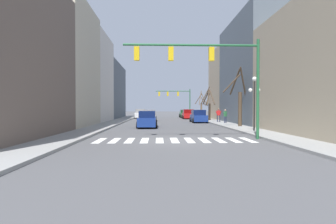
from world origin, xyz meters
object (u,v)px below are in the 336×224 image
at_px(pedestrian_on_left_sidewalk, 219,114).
at_px(street_tree_left_near, 201,106).
at_px(car_parked_right_mid, 198,117).
at_px(pedestrian_crossing_street, 225,115).
at_px(traffic_signal_near, 207,64).
at_px(street_tree_right_near, 239,101).
at_px(car_driving_away_lane, 149,116).
at_px(car_parked_right_near, 188,114).
at_px(car_parked_left_near, 147,120).
at_px(street_tree_right_mid, 209,104).
at_px(car_at_intersection, 140,114).
at_px(car_driving_toward_lane, 185,114).
at_px(traffic_signal_far, 177,96).
at_px(street_lamp_right_corner, 254,92).

relative_size(pedestrian_on_left_sidewalk, street_tree_left_near, 0.36).
xyz_separation_m(car_parked_right_mid, pedestrian_crossing_street, (2.68, -3.66, 0.33)).
height_order(traffic_signal_near, street_tree_right_near, traffic_signal_near).
relative_size(car_driving_away_lane, street_tree_right_near, 0.70).
xyz_separation_m(car_parked_right_mid, car_parked_right_near, (-0.07, 11.46, -0.00)).
xyz_separation_m(car_parked_left_near, street_tree_right_mid, (8.46, 11.76, 1.79)).
distance_m(car_at_intersection, street_tree_right_near, 26.05).
bearing_deg(car_driving_toward_lane, traffic_signal_near, 176.43).
bearing_deg(car_parked_right_near, car_parked_right_mid, -179.65).
height_order(traffic_signal_far, pedestrian_crossing_street, traffic_signal_far).
xyz_separation_m(traffic_signal_far, car_parked_right_mid, (1.73, -16.83, -3.41)).
bearing_deg(car_driving_away_lane, car_parked_left_near, 1.15).
height_order(traffic_signal_far, car_parked_right_near, traffic_signal_far).
relative_size(street_lamp_right_corner, street_tree_right_near, 0.72).
distance_m(street_lamp_right_corner, car_parked_left_near, 10.77).
height_order(car_parked_right_near, car_parked_left_near, car_parked_right_near).
xyz_separation_m(car_driving_toward_lane, pedestrian_crossing_street, (2.75, -20.96, 0.38)).
bearing_deg(traffic_signal_near, pedestrian_on_left_sidewalk, 74.75).
height_order(traffic_signal_far, pedestrian_on_left_sidewalk, traffic_signal_far).
xyz_separation_m(street_lamp_right_corner, car_at_intersection, (-10.96, 28.75, -2.37)).
bearing_deg(car_at_intersection, car_parked_left_near, -174.34).
height_order(car_at_intersection, car_parked_right_mid, car_at_intersection).
height_order(car_parked_right_near, street_tree_left_near, street_tree_left_near).
xyz_separation_m(car_parked_right_mid, street_tree_right_near, (2.73, -8.94, 1.90)).
height_order(traffic_signal_far, car_parked_left_near, traffic_signal_far).
relative_size(pedestrian_on_left_sidewalk, street_tree_right_near, 0.30).
bearing_deg(traffic_signal_near, car_driving_toward_lane, 86.43).
bearing_deg(car_parked_left_near, traffic_signal_far, 169.42).
distance_m(pedestrian_on_left_sidewalk, street_tree_left_near, 13.75).
bearing_deg(traffic_signal_far, car_parked_right_mid, -84.12).
bearing_deg(car_driving_toward_lane, street_tree_left_near, -152.64).
xyz_separation_m(car_at_intersection, car_parked_right_mid, (8.72, -14.38, -0.02)).
xyz_separation_m(car_at_intersection, car_driving_away_lane, (1.99, -9.42, -0.03)).
relative_size(car_driving_toward_lane, street_tree_right_mid, 0.85).
bearing_deg(car_parked_right_mid, pedestrian_on_left_sidewalk, -117.39).
height_order(car_parked_right_mid, car_parked_right_near, car_parked_right_mid).
relative_size(traffic_signal_far, car_parked_right_near, 1.59).
height_order(car_driving_away_lane, street_tree_right_mid, street_tree_right_mid).
bearing_deg(car_driving_toward_lane, car_driving_away_lane, 151.65).
bearing_deg(car_at_intersection, pedestrian_on_left_sidewalk, -144.51).
distance_m(traffic_signal_far, street_tree_left_near, 6.35).
bearing_deg(car_parked_left_near, car_at_intersection, -174.34).
bearing_deg(street_tree_right_near, pedestrian_on_left_sidewalk, 92.25).
distance_m(pedestrian_on_left_sidewalk, pedestrian_crossing_street, 2.41).
distance_m(traffic_signal_near, car_parked_right_mid, 19.16).
height_order(car_parked_left_near, car_driving_toward_lane, car_parked_left_near).
relative_size(car_parked_left_near, car_driving_toward_lane, 1.15).
relative_size(car_at_intersection, car_parked_left_near, 0.93).
bearing_deg(car_parked_left_near, street_tree_right_near, 87.14).
height_order(street_lamp_right_corner, street_tree_right_mid, street_tree_right_mid).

